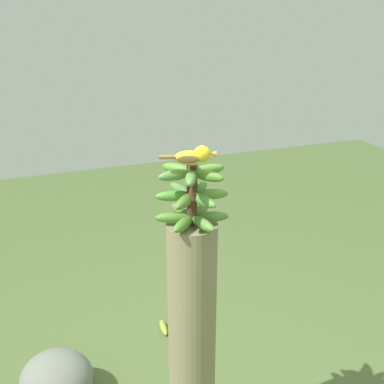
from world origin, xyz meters
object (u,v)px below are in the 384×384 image
object	(u,v)px
banana_tree	(192,350)
fallen_banana	(163,327)
garden_rock	(57,379)
perched_bird	(194,156)
banana_bunch	(192,195)

from	to	relation	value
banana_tree	fallen_banana	world-z (taller)	banana_tree
garden_rock	perched_bird	bearing A→B (deg)	40.79
fallen_banana	garden_rock	bearing A→B (deg)	-62.33
banana_bunch	garden_rock	distance (m)	1.30
banana_bunch	perched_bird	bearing A→B (deg)	-12.16
banana_bunch	banana_tree	bearing A→B (deg)	-117.05
perched_bird	garden_rock	size ratio (longest dim) A/B	0.51
banana_bunch	fallen_banana	size ratio (longest dim) A/B	1.77
banana_tree	perched_bird	world-z (taller)	perched_bird
fallen_banana	banana_bunch	bearing A→B (deg)	-9.43
banana_tree	banana_bunch	size ratio (longest dim) A/B	4.15
garden_rock	banana_tree	bearing A→B (deg)	43.78
banana_tree	perched_bird	bearing A→B (deg)	-12.03
garden_rock	banana_bunch	bearing A→B (deg)	43.78
banana_bunch	garden_rock	xyz separation A→B (m)	(-0.52, -0.50, -1.08)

